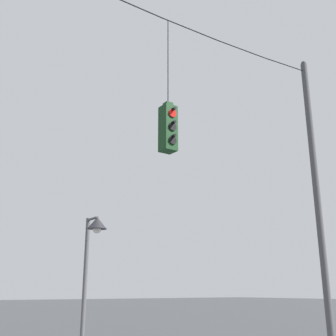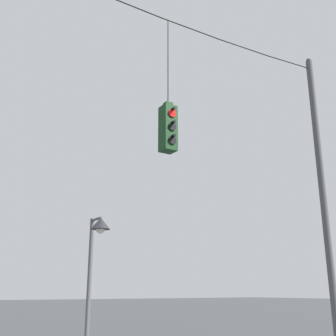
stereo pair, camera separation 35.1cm
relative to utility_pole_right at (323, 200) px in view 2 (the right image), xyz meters
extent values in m
cylinder|color=#4C4C51|center=(0.00, 0.00, -0.05)|extent=(0.20, 0.20, 9.37)
sphere|color=#4C4C51|center=(0.00, 0.00, 4.68)|extent=(0.16, 0.16, 0.16)
cylinder|color=black|center=(-6.67, 0.00, 4.06)|extent=(1.90, 0.03, 0.03)
cylinder|color=black|center=(-4.76, 0.00, 4.09)|extent=(1.91, 0.03, 0.08)
cylinder|color=black|center=(-2.86, 0.00, 4.17)|extent=(1.91, 0.03, 0.14)
cylinder|color=black|center=(-0.95, 0.00, 4.30)|extent=(1.91, 0.03, 0.19)
cube|color=#143819|center=(-5.53, 0.00, 1.08)|extent=(0.34, 0.34, 1.13)
cube|color=#143819|center=(-5.53, 0.00, 1.69)|extent=(0.19, 0.19, 0.10)
cylinder|color=black|center=(-5.53, 0.00, 2.90)|extent=(0.02, 0.02, 2.32)
cylinder|color=red|center=(-5.53, -0.18, 1.42)|extent=(0.20, 0.03, 0.20)
cylinder|color=black|center=(-5.53, -0.23, 1.51)|extent=(0.07, 0.12, 0.07)
cylinder|color=black|center=(-5.53, -0.18, 1.08)|extent=(0.20, 0.03, 0.20)
cylinder|color=black|center=(-5.53, -0.23, 1.17)|extent=(0.07, 0.12, 0.07)
cylinder|color=black|center=(-5.53, -0.18, 0.74)|extent=(0.20, 0.03, 0.20)
cylinder|color=black|center=(-5.53, -0.23, 0.83)|extent=(0.07, 0.12, 0.07)
cylinder|color=#515156|center=(-5.85, 3.52, -2.67)|extent=(0.12, 0.12, 4.13)
cylinder|color=#515156|center=(-5.85, 3.23, -0.65)|extent=(0.07, 0.59, 0.07)
cone|color=#232328|center=(-5.85, 2.93, -0.82)|extent=(0.54, 0.54, 0.32)
sphere|color=silver|center=(-5.85, 2.93, -0.98)|extent=(0.24, 0.24, 0.24)
camera|label=1|loc=(-10.87, -7.61, -2.60)|focal=45.00mm
camera|label=2|loc=(-10.58, -7.81, -2.60)|focal=45.00mm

